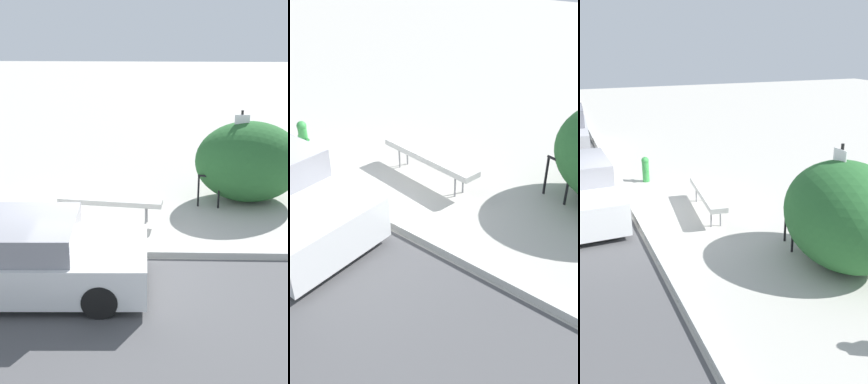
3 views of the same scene
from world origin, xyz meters
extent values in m
plane|color=#ADAAA3|center=(0.00, 0.00, 0.00)|extent=(60.00, 60.00, 0.00)
cube|color=#B7B7B2|center=(0.00, 0.00, 0.07)|extent=(60.00, 0.20, 0.13)
cylinder|color=gray|center=(-0.50, 1.65, 0.23)|extent=(0.04, 0.04, 0.45)
cylinder|color=gray|center=(1.16, 1.45, 0.23)|extent=(0.04, 0.04, 0.45)
cylinder|color=gray|center=(-0.47, 1.87, 0.23)|extent=(0.04, 0.04, 0.45)
cylinder|color=gray|center=(1.19, 1.67, 0.23)|extent=(0.04, 0.04, 0.45)
cube|color=#B2B2AD|center=(0.35, 1.66, 0.51)|extent=(2.42, 0.69, 0.12)
cylinder|color=black|center=(2.43, 2.65, 0.40)|extent=(0.05, 0.05, 0.80)
cylinder|color=black|center=(2.92, 2.53, 0.40)|extent=(0.05, 0.05, 0.80)
cylinder|color=black|center=(2.67, 2.59, 0.80)|extent=(0.55, 0.17, 0.05)
cylinder|color=black|center=(3.46, 3.13, 1.15)|extent=(0.06, 0.06, 2.30)
cube|color=white|center=(3.46, 3.09, 1.97)|extent=(0.36, 0.02, 0.46)
cylinder|color=#338C3F|center=(-2.70, 0.80, 0.30)|extent=(0.20, 0.20, 0.60)
sphere|color=#338C3F|center=(-2.70, 0.80, 0.66)|extent=(0.22, 0.22, 0.22)
cylinder|color=#338C3F|center=(-2.84, 0.80, 0.36)|extent=(0.08, 0.07, 0.07)
cylinder|color=#338C3F|center=(-2.56, 0.80, 0.36)|extent=(0.08, 0.07, 0.07)
ellipsoid|color=#28602D|center=(3.70, 3.14, 1.01)|extent=(2.69, 2.09, 2.01)
cylinder|color=black|center=(0.45, -0.44, 0.30)|extent=(0.60, 0.19, 0.60)
cylinder|color=black|center=(-2.08, -0.50, 0.30)|extent=(0.60, 0.19, 0.60)
cylinder|color=black|center=(-5.98, -0.55, 0.30)|extent=(0.61, 0.21, 0.60)
cylinder|color=black|center=(-8.80, -0.40, 0.30)|extent=(0.61, 0.21, 0.60)
camera|label=1|loc=(1.41, -9.61, 5.07)|focal=50.00mm
camera|label=2|loc=(5.36, -4.23, 4.32)|focal=40.00mm
camera|label=3|loc=(9.57, -1.66, 4.05)|focal=40.00mm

